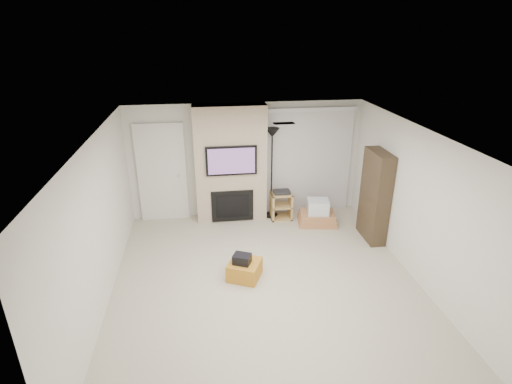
{
  "coord_description": "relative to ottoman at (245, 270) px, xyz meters",
  "views": [
    {
      "loc": [
        -0.94,
        -5.44,
        3.97
      ],
      "look_at": [
        0.0,
        1.2,
        1.15
      ],
      "focal_mm": 28.0,
      "sensor_mm": 36.0,
      "label": 1
    }
  ],
  "objects": [
    {
      "name": "wall_back",
      "position": [
        0.33,
        2.52,
        1.1
      ],
      "size": [
        5.0,
        0.0,
        2.5
      ],
      "primitive_type": "cube",
      "rotation": [
        1.57,
        0.0,
        0.0
      ],
      "color": "silver",
      "rests_on": "ground"
    },
    {
      "name": "fireplace_wall",
      "position": [
        -0.02,
        2.31,
        1.09
      ],
      "size": [
        1.5,
        0.47,
        2.5
      ],
      "color": "#BFA78C",
      "rests_on": "floor"
    },
    {
      "name": "floor",
      "position": [
        0.33,
        -0.23,
        -0.15
      ],
      "size": [
        5.0,
        5.5,
        0.0
      ],
      "primitive_type": "cube",
      "color": "#BFB49A",
      "rests_on": "ground"
    },
    {
      "name": "av_stand",
      "position": [
        1.06,
        2.13,
        0.2
      ],
      "size": [
        0.45,
        0.38,
        0.66
      ],
      "color": "tan",
      "rests_on": "floor"
    },
    {
      "name": "entry_door",
      "position": [
        -1.47,
        2.49,
        0.9
      ],
      "size": [
        1.02,
        0.11,
        2.14
      ],
      "color": "silver",
      "rests_on": "floor"
    },
    {
      "name": "wall_left",
      "position": [
        -2.17,
        -0.23,
        1.1
      ],
      "size": [
        0.0,
        5.5,
        2.5
      ],
      "primitive_type": "cube",
      "rotation": [
        1.57,
        0.0,
        1.57
      ],
      "color": "silver",
      "rests_on": "ground"
    },
    {
      "name": "ceiling",
      "position": [
        0.33,
        -0.23,
        2.35
      ],
      "size": [
        5.0,
        5.5,
        0.0
      ],
      "primitive_type": "cube",
      "color": "white",
      "rests_on": "wall_back"
    },
    {
      "name": "wall_right",
      "position": [
        2.83,
        -0.23,
        1.1
      ],
      "size": [
        0.0,
        5.5,
        2.5
      ],
      "primitive_type": "cube",
      "rotation": [
        1.57,
        0.0,
        1.57
      ],
      "color": "silver",
      "rests_on": "ground"
    },
    {
      "name": "black_bag",
      "position": [
        -0.04,
        -0.02,
        0.23
      ],
      "size": [
        0.35,
        0.32,
        0.16
      ],
      "primitive_type": "cube",
      "rotation": [
        0.0,
        0.0,
        -0.43
      ],
      "color": "black",
      "rests_on": "ottoman"
    },
    {
      "name": "hvac_vent",
      "position": [
        0.73,
        0.57,
        2.35
      ],
      "size": [
        0.35,
        0.18,
        0.01
      ],
      "primitive_type": "cube",
      "color": "silver",
      "rests_on": "ceiling"
    },
    {
      "name": "wall_front",
      "position": [
        0.33,
        -2.98,
        1.1
      ],
      "size": [
        5.0,
        0.0,
        2.5
      ],
      "primitive_type": "cube",
      "rotation": [
        1.57,
        0.0,
        0.0
      ],
      "color": "silver",
      "rests_on": "ground"
    },
    {
      "name": "box_stack",
      "position": [
        1.78,
        1.78,
        0.05
      ],
      "size": [
        0.89,
        0.73,
        0.54
      ],
      "color": "#B6794D",
      "rests_on": "floor"
    },
    {
      "name": "floor_lamp",
      "position": [
        0.86,
        2.27,
        1.43
      ],
      "size": [
        0.3,
        0.3,
        2.0
      ],
      "color": "black",
      "rests_on": "floor"
    },
    {
      "name": "ottoman",
      "position": [
        0.0,
        0.0,
        0.0
      ],
      "size": [
        0.66,
        0.66,
        0.3
      ],
      "primitive_type": "cube",
      "rotation": [
        0.0,
        0.0,
        -0.43
      ],
      "color": "#B87821",
      "rests_on": "floor"
    },
    {
      "name": "bookshelf",
      "position": [
        2.67,
        1.02,
        0.75
      ],
      "size": [
        0.3,
        0.8,
        1.8
      ],
      "color": "#332719",
      "rests_on": "floor"
    },
    {
      "name": "vertical_blinds",
      "position": [
        1.73,
        2.47,
        1.12
      ],
      "size": [
        1.98,
        0.1,
        2.37
      ],
      "color": "silver",
      "rests_on": "floor"
    }
  ]
}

